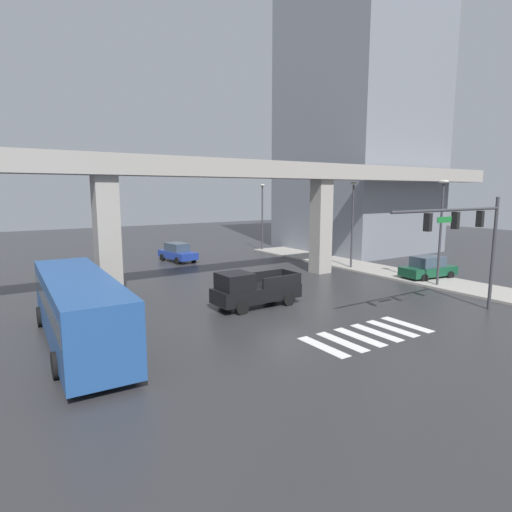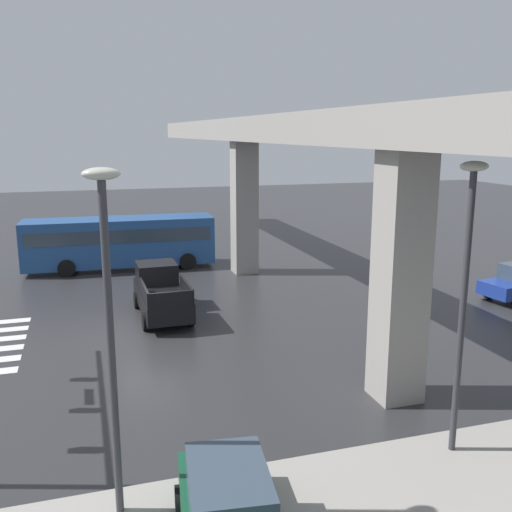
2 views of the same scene
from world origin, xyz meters
name	(u,v)px [view 2 (image 2 of 2)]	position (x,y,z in m)	size (l,w,h in m)	color
ground_plane	(148,330)	(0.00, 0.00, 0.00)	(120.00, 120.00, 0.00)	#2D2D30
elevated_overpass	(299,144)	(0.00, 6.45, 7.37)	(59.00, 2.04, 8.61)	#9E9991
pickup_truck	(161,293)	(-1.86, 0.81, 0.99)	(5.13, 2.14, 2.08)	black
city_bus	(120,240)	(-11.23, -0.25, 1.72)	(3.11, 10.89, 2.99)	#234C8C
street_lamp_near_corner	(109,308)	(11.50, -1.88, 4.56)	(0.44, 0.70, 7.24)	#38383D
street_lamp_mid_block	(465,278)	(11.50, 6.18, 4.56)	(0.44, 0.70, 7.24)	#38383D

